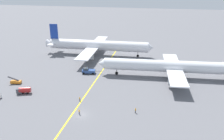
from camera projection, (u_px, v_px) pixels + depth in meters
The scene contains 10 objects.
ground_plane at pixel (81, 115), 71.08m from camera, with size 600.00×600.00×0.00m, color slate.
taxiway_stripe at pixel (83, 98), 80.77m from camera, with size 0.50×120.00×0.01m, color yellow.
airliner_at_gate_left at pixel (98, 45), 126.28m from camera, with size 58.74×48.66×16.15m.
airliner_being_pushed at pixel (169, 66), 97.03m from camera, with size 58.38×38.45×16.06m.
pushback_tug at pixel (88, 71), 102.19m from camera, with size 8.95×3.60×2.85m.
gse_belt_loader_portside at pixel (16, 82), 92.11m from camera, with size 5.07×2.56×3.02m.
gse_fuel_bowser_stubby at pixel (23, 90), 83.88m from camera, with size 5.24×3.33×2.40m.
ground_crew_ramp_agent_by_cones at pixel (136, 110), 71.68m from camera, with size 0.36×0.36×1.72m.
ground_crew_wing_walker_right at pixel (79, 112), 70.99m from camera, with size 0.36×0.36×1.67m.
ground_crew_marshaller_foreground at pixel (80, 99), 78.68m from camera, with size 0.36×0.36×1.59m.
Camera 1 is at (22.35, -58.15, 37.96)m, focal length 37.63 mm.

